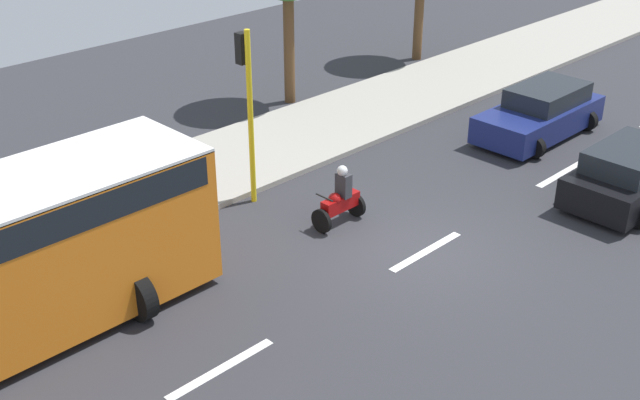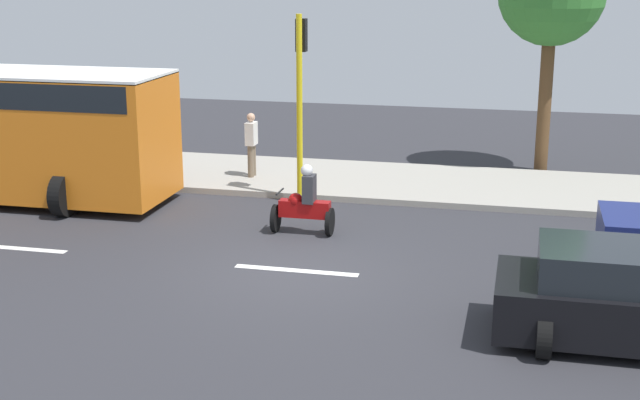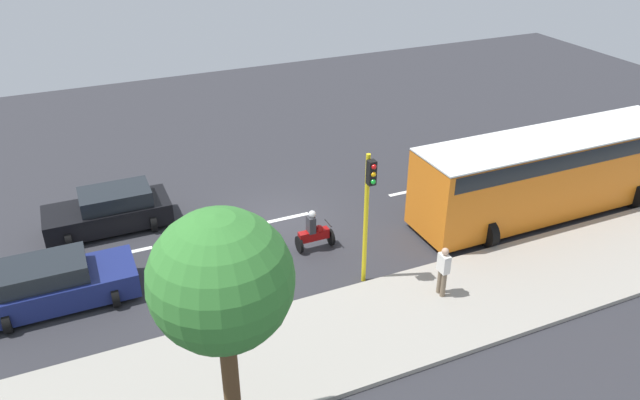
{
  "view_description": "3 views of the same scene",
  "coord_description": "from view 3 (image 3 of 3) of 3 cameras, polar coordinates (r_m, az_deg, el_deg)",
  "views": [
    {
      "loc": [
        -9.66,
        13.0,
        9.53
      ],
      "look_at": [
        1.19,
        2.27,
        1.72
      ],
      "focal_mm": 45.36,
      "sensor_mm": 36.0,
      "label": 1
    },
    {
      "loc": [
        -15.31,
        -4.03,
        5.68
      ],
      "look_at": [
        1.76,
        -0.05,
        0.93
      ],
      "focal_mm": 49.72,
      "sensor_mm": 36.0,
      "label": 2
    },
    {
      "loc": [
        18.89,
        -6.62,
        11.73
      ],
      "look_at": [
        1.9,
        0.86,
        1.62
      ],
      "focal_mm": 34.03,
      "sensor_mm": 36.0,
      "label": 3
    }
  ],
  "objects": [
    {
      "name": "pedestrian_near_signal",
      "position": [
        18.91,
        11.5,
        -6.45
      ],
      "size": [
        0.4,
        0.24,
        1.69
      ],
      "color": "#72604C",
      "rests_on": "sidewalk"
    },
    {
      "name": "lane_stripe_north",
      "position": [
        22.24,
        -18.53,
        -4.92
      ],
      "size": [
        0.2,
        2.4,
        0.01
      ],
      "primitive_type": "cube",
      "color": "white",
      "rests_on": "ground"
    },
    {
      "name": "lane_stripe_mid",
      "position": [
        23.2,
        -3.83,
        -1.86
      ],
      "size": [
        0.2,
        2.4,
        0.01
      ],
      "primitive_type": "cube",
      "color": "white",
      "rests_on": "ground"
    },
    {
      "name": "lane_stripe_south",
      "position": [
        25.56,
        8.87,
        0.91
      ],
      "size": [
        0.2,
        2.4,
        0.01
      ],
      "primitive_type": "cube",
      "color": "white",
      "rests_on": "ground"
    },
    {
      "name": "motorcycle",
      "position": [
        21.13,
        -0.56,
        -3.08
      ],
      "size": [
        0.6,
        1.3,
        1.53
      ],
      "color": "black",
      "rests_on": "ground"
    },
    {
      "name": "car_black",
      "position": [
        23.62,
        -19.16,
        -0.96
      ],
      "size": [
        2.32,
        4.45,
        1.52
      ],
      "color": "black",
      "rests_on": "ground"
    },
    {
      "name": "car_dark_blue",
      "position": [
        20.22,
        -23.61,
        -7.2
      ],
      "size": [
        2.32,
        4.54,
        1.52
      ],
      "color": "navy",
      "rests_on": "ground"
    },
    {
      "name": "ground_plane",
      "position": [
        23.22,
        -3.83,
        -1.98
      ],
      "size": [
        40.0,
        60.0,
        0.1
      ],
      "primitive_type": "cube",
      "color": "#2D2D33"
    },
    {
      "name": "lane_stripe_far_south",
      "position": [
        29.0,
        19.01,
        3.09
      ],
      "size": [
        0.2,
        2.4,
        0.01
      ],
      "primitive_type": "cube",
      "color": "white",
      "rests_on": "ground"
    },
    {
      "name": "street_tree_north",
      "position": [
        11.82,
        -9.25,
        -7.69
      ],
      "size": [
        2.85,
        2.85,
        6.3
      ],
      "color": "brown",
      "rests_on": "ground"
    },
    {
      "name": "city_bus",
      "position": [
        24.47,
        20.84,
        2.77
      ],
      "size": [
        3.2,
        11.0,
        3.16
      ],
      "color": "orange",
      "rests_on": "ground"
    },
    {
      "name": "sidewalk",
      "position": [
        17.92,
        4.16,
        -12.1
      ],
      "size": [
        4.0,
        60.0,
        0.15
      ],
      "primitive_type": "cube",
      "color": "#9E998E",
      "rests_on": "ground"
    },
    {
      "name": "traffic_light_corner",
      "position": [
        18.3,
        4.54,
        -0.27
      ],
      "size": [
        0.49,
        0.24,
        4.5
      ],
      "color": "yellow",
      "rests_on": "ground"
    }
  ]
}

